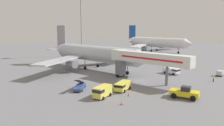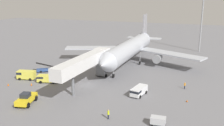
{
  "view_description": "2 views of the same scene",
  "coord_description": "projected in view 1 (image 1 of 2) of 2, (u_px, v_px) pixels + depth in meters",
  "views": [
    {
      "loc": [
        -49.16,
        -31.94,
        14.13
      ],
      "look_at": [
        1.02,
        11.5,
        3.42
      ],
      "focal_mm": 36.0,
      "sensor_mm": 36.0,
      "label": 1
    },
    {
      "loc": [
        26.29,
        -53.04,
        21.39
      ],
      "look_at": [
        0.86,
        13.74,
        2.29
      ],
      "focal_mm": 40.75,
      "sensor_mm": 36.0,
      "label": 2
    }
  ],
  "objects": [
    {
      "name": "airplane_at_gate",
      "position": [
        93.0,
        53.0,
        76.11
      ],
      "size": [
        46.2,
        45.04,
        14.68
      ],
      "color": "#B7BCC6",
      "rests_on": "ground"
    },
    {
      "name": "belt_loader_truck",
      "position": [
        80.0,
        86.0,
        51.17
      ],
      "size": [
        5.7,
        4.97,
        2.89
      ],
      "color": "#2D4C8E",
      "rests_on": "ground"
    },
    {
      "name": "baggage_cart_far_center",
      "position": [
        220.0,
        73.0,
        65.2
      ],
      "size": [
        2.6,
        1.62,
        1.55
      ],
      "color": "#38383D",
      "rests_on": "ground"
    },
    {
      "name": "safety_cone_charlie",
      "position": [
        129.0,
        94.0,
        46.42
      ],
      "size": [
        0.41,
        0.41,
        0.63
      ],
      "color": "black",
      "rests_on": "ground"
    },
    {
      "name": "service_van_far_left",
      "position": [
        123.0,
        86.0,
        50.29
      ],
      "size": [
        5.71,
        3.49,
        1.89
      ],
      "color": "#E5DB4C",
      "rests_on": "ground"
    },
    {
      "name": "airplane_background",
      "position": [
        155.0,
        42.0,
        129.16
      ],
      "size": [
        49.09,
        43.44,
        15.08
      ],
      "color": "silver",
      "rests_on": "ground"
    },
    {
      "name": "safety_cone_bravo",
      "position": [
        122.0,
        103.0,
        41.13
      ],
      "size": [
        0.45,
        0.45,
        0.69
      ],
      "color": "black",
      "rests_on": "ground"
    },
    {
      "name": "service_van_near_left",
      "position": [
        172.0,
        70.0,
        67.93
      ],
      "size": [
        2.95,
        5.34,
        1.85
      ],
      "color": "white",
      "rests_on": "ground"
    },
    {
      "name": "apron_light_mast",
      "position": [
        81.0,
        16.0,
        106.63
      ],
      "size": [
        2.4,
        2.4,
        28.51
      ],
      "color": "#93969B",
      "rests_on": "ground"
    },
    {
      "name": "ground_crew_worker_foreground",
      "position": [
        213.0,
        78.0,
        58.13
      ],
      "size": [
        0.49,
        0.49,
        1.81
      ],
      "color": "#1E2333",
      "rests_on": "ground"
    },
    {
      "name": "ground_crew_worker_midground",
      "position": [
        163.0,
        65.0,
        79.75
      ],
      "size": [
        0.37,
        0.37,
        1.64
      ],
      "color": "#1E2333",
      "rests_on": "ground"
    },
    {
      "name": "service_van_mid_center",
      "position": [
        102.0,
        91.0,
        45.24
      ],
      "size": [
        4.96,
        3.0,
        2.31
      ],
      "color": "#E5DB4C",
      "rests_on": "ground"
    },
    {
      "name": "pushback_tug",
      "position": [
        185.0,
        93.0,
        44.8
      ],
      "size": [
        3.67,
        6.0,
        2.45
      ],
      "color": "yellow",
      "rests_on": "ground"
    },
    {
      "name": "safety_cone_alpha",
      "position": [
        185.0,
        68.0,
        75.82
      ],
      "size": [
        0.34,
        0.34,
        0.52
      ],
      "color": "black",
      "rests_on": "ground"
    },
    {
      "name": "ground_plane",
      "position": [
        142.0,
        81.0,
        59.58
      ],
      "size": [
        300.0,
        300.0,
        0.0
      ],
      "primitive_type": "plane",
      "color": "slate"
    },
    {
      "name": "jet_bridge",
      "position": [
        145.0,
        59.0,
        58.15
      ],
      "size": [
        3.96,
        23.12,
        7.74
      ],
      "color": "silver",
      "rests_on": "ground"
    }
  ]
}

